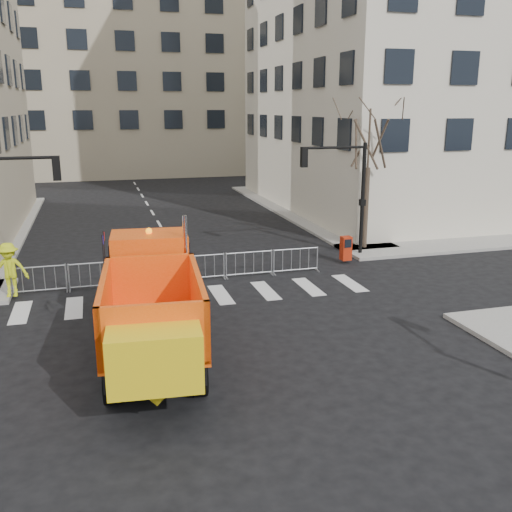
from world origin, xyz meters
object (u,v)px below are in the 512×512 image
object	(u,v)px
worker	(10,270)
newspaper_box	(346,248)
plow_truck	(152,301)
cop_a	(171,263)
cop_c	(118,281)
cop_b	(120,283)

from	to	relation	value
worker	newspaper_box	xyz separation A→B (m)	(14.16, 1.40, -0.47)
plow_truck	cop_a	distance (m)	6.67
cop_c	cop_a	bearing A→B (deg)	151.19
newspaper_box	cop_a	bearing A→B (deg)	-172.82
cop_a	cop_b	world-z (taller)	cop_a
newspaper_box	cop_b	bearing A→B (deg)	-163.55
cop_b	plow_truck	bearing A→B (deg)	127.83
cop_a	cop_c	distance (m)	2.94
plow_truck	worker	xyz separation A→B (m)	(-4.57, 6.55, -0.54)
cop_c	plow_truck	bearing A→B (deg)	27.71
cop_b	newspaper_box	distance (m)	10.94
cop_b	cop_c	distance (m)	0.16
worker	cop_a	bearing A→B (deg)	3.34
cop_c	newspaper_box	distance (m)	10.95
worker	newspaper_box	bearing A→B (deg)	9.57
plow_truck	newspaper_box	size ratio (longest dim) A/B	9.21
cop_a	cop_b	distance (m)	3.00
worker	newspaper_box	distance (m)	14.24
cop_c	worker	size ratio (longest dim) A/B	1.01
cop_b	cop_c	bearing A→B (deg)	-38.66
plow_truck	cop_c	bearing A→B (deg)	14.90
plow_truck	cop_a	world-z (taller)	plow_truck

